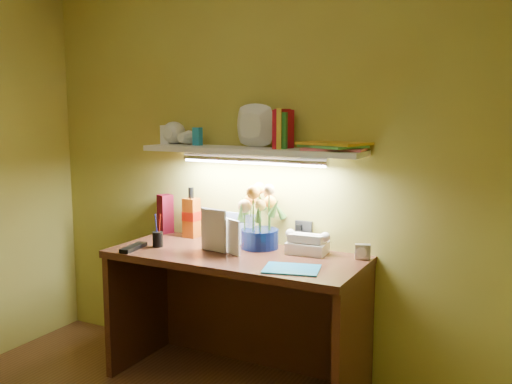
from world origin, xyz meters
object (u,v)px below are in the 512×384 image
telephone (308,242)px  flower_bouquet (260,216)px  whisky_bottle (191,212)px  desk (236,319)px  desk_clock (363,252)px

telephone → flower_bouquet: bearing=178.6°
telephone → whisky_bottle: size_ratio=0.68×
desk → flower_bouquet: flower_bouquet is taller
desk → whisky_bottle: 0.72m
whisky_bottle → desk_clock: bearing=-1.1°
desk → desk_clock: (0.65, 0.21, 0.41)m
desk_clock → flower_bouquet: bearing=164.0°
desk → flower_bouquet: (0.06, 0.17, 0.56)m
desk → telephone: telephone is taller
telephone → desk_clock: size_ratio=2.63×
desk → flower_bouquet: size_ratio=3.75×
telephone → desk_clock: bearing=-0.1°
whisky_bottle → telephone: bearing=-3.0°
flower_bouquet → whisky_bottle: (-0.50, 0.05, -0.03)m
desk_clock → telephone: bearing=164.6°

